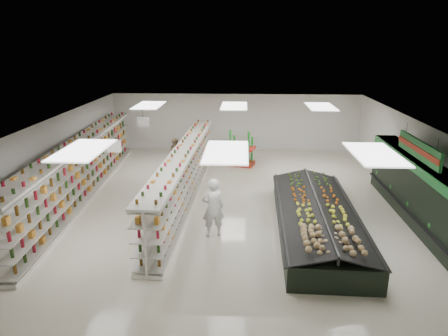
# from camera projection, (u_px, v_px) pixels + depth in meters

# --- Properties ---
(floor) EXTENTS (16.00, 16.00, 0.00)m
(floor) POSITION_uv_depth(u_px,v_px,m) (231.00, 202.00, 15.68)
(floor) COLOR beige
(floor) RESTS_ON ground
(ceiling) EXTENTS (14.00, 16.00, 0.02)m
(ceiling) POSITION_uv_depth(u_px,v_px,m) (231.00, 122.00, 14.70)
(ceiling) COLOR white
(ceiling) RESTS_ON wall_back
(wall_back) EXTENTS (14.00, 0.02, 3.20)m
(wall_back) POSITION_uv_depth(u_px,v_px,m) (236.00, 122.00, 22.80)
(wall_back) COLOR white
(wall_back) RESTS_ON floor
(wall_front) EXTENTS (14.00, 0.02, 3.20)m
(wall_front) POSITION_uv_depth(u_px,v_px,m) (217.00, 287.00, 7.59)
(wall_front) COLOR white
(wall_front) RESTS_ON floor
(wall_left) EXTENTS (0.02, 16.00, 3.20)m
(wall_left) POSITION_uv_depth(u_px,v_px,m) (52.00, 161.00, 15.53)
(wall_left) COLOR white
(wall_left) RESTS_ON floor
(wall_right) EXTENTS (0.02, 16.00, 3.20)m
(wall_right) POSITION_uv_depth(u_px,v_px,m) (419.00, 166.00, 14.85)
(wall_right) COLOR white
(wall_right) RESTS_ON floor
(produce_wall_case) EXTENTS (0.93, 8.00, 2.20)m
(produce_wall_case) POSITION_uv_depth(u_px,v_px,m) (421.00, 189.00, 13.56)
(produce_wall_case) COLOR black
(produce_wall_case) RESTS_ON floor
(aisle_sign_near) EXTENTS (0.52, 0.06, 0.75)m
(aisle_sign_near) POSITION_uv_depth(u_px,v_px,m) (114.00, 146.00, 13.12)
(aisle_sign_near) COLOR white
(aisle_sign_near) RESTS_ON ceiling
(aisle_sign_far) EXTENTS (0.52, 0.06, 0.75)m
(aisle_sign_far) POSITION_uv_depth(u_px,v_px,m) (143.00, 122.00, 16.92)
(aisle_sign_far) COLOR white
(aisle_sign_far) RESTS_ON ceiling
(hortifruti_banner) EXTENTS (0.12, 3.20, 0.95)m
(hortifruti_banner) POSITION_uv_depth(u_px,v_px,m) (419.00, 149.00, 13.14)
(hortifruti_banner) COLOR #1E712E
(hortifruti_banner) RESTS_ON ceiling
(gondola_left) EXTENTS (1.61, 13.02, 2.25)m
(gondola_left) POSITION_uv_depth(u_px,v_px,m) (81.00, 172.00, 16.04)
(gondola_left) COLOR white
(gondola_left) RESTS_ON floor
(gondola_center) EXTENTS (1.28, 11.69, 2.02)m
(gondola_center) POSITION_uv_depth(u_px,v_px,m) (185.00, 176.00, 15.85)
(gondola_center) COLOR white
(gondola_center) RESTS_ON floor
(produce_island) EXTENTS (2.78, 7.23, 1.07)m
(produce_island) POSITION_uv_depth(u_px,v_px,m) (317.00, 217.00, 13.21)
(produce_island) COLOR black
(produce_island) RESTS_ON floor
(soda_endcap) EXTENTS (1.52, 1.24, 1.69)m
(soda_endcap) POSITION_uv_depth(u_px,v_px,m) (241.00, 150.00, 20.09)
(soda_endcap) COLOR #AE2613
(soda_endcap) RESTS_ON floor
(shopper_main) EXTENTS (0.83, 0.68, 1.98)m
(shopper_main) POSITION_uv_depth(u_px,v_px,m) (213.00, 208.00, 12.71)
(shopper_main) COLOR white
(shopper_main) RESTS_ON floor
(shopper_background) EXTENTS (0.78, 0.90, 1.57)m
(shopper_background) POSITION_uv_depth(u_px,v_px,m) (176.00, 154.00, 19.46)
(shopper_background) COLOR #9A8D5F
(shopper_background) RESTS_ON floor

